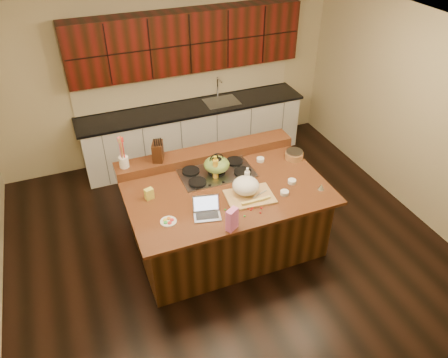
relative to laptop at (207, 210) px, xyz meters
name	(u,v)px	position (x,y,z in m)	size (l,w,h in m)	color
room	(226,157)	(0.39, 0.40, 0.37)	(5.52, 5.02, 2.72)	black
island	(225,215)	(0.39, 0.40, -0.51)	(2.40, 1.60, 0.92)	black
back_ledge	(206,154)	(0.39, 1.10, 0.00)	(2.40, 0.30, 0.12)	black
cooktop	(217,172)	(0.39, 0.70, -0.04)	(0.92, 0.52, 0.05)	gray
back_counter	(191,103)	(0.69, 2.62, 0.01)	(3.70, 0.66, 2.40)	silver
kettle	(217,164)	(0.39, 0.70, 0.08)	(0.21, 0.21, 0.19)	black
green_bowl	(217,165)	(0.39, 0.70, 0.08)	(0.32, 0.32, 0.18)	olive
laptop	(207,210)	(0.00, 0.00, 0.00)	(0.34, 0.29, 0.21)	#B7B7BC
oil_bottle	(216,169)	(0.34, 0.61, 0.08)	(0.07, 0.07, 0.27)	gold
vinegar_bottle	(247,180)	(0.61, 0.26, 0.07)	(0.06, 0.06, 0.25)	silver
wooden_tray	(247,188)	(0.55, 0.15, 0.04)	(0.58, 0.46, 0.22)	tan
ramekin_a	(285,193)	(0.98, 0.00, -0.03)	(0.10, 0.10, 0.04)	white
ramekin_b	(292,181)	(1.17, 0.17, -0.03)	(0.10, 0.10, 0.04)	white
ramekin_c	(260,160)	(1.02, 0.75, -0.03)	(0.10, 0.10, 0.04)	white
strainer_bowl	(294,155)	(1.47, 0.65, -0.01)	(0.24, 0.24, 0.09)	#996B3F
kitchen_timer	(321,187)	(1.43, -0.07, -0.02)	(0.08, 0.08, 0.07)	silver
pink_bag	(232,219)	(0.17, -0.33, 0.07)	(0.14, 0.07, 0.26)	pink
candy_plate	(168,221)	(-0.43, 0.03, -0.05)	(0.18, 0.18, 0.01)	white
package_box	(149,194)	(-0.52, 0.51, 0.01)	(0.10, 0.07, 0.13)	#D1CB49
utensil_crock	(124,162)	(-0.68, 1.10, 0.13)	(0.12, 0.12, 0.14)	white
knife_block	(158,151)	(-0.25, 1.10, 0.19)	(0.12, 0.20, 0.25)	black
gumdrop_0	(248,208)	(0.46, -0.09, -0.05)	(0.02, 0.02, 0.02)	red
gumdrop_1	(235,207)	(0.34, -0.01, -0.05)	(0.02, 0.02, 0.02)	#198C26
gumdrop_2	(251,210)	(0.48, -0.13, -0.05)	(0.02, 0.02, 0.02)	red
gumdrop_3	(225,210)	(0.21, -0.02, -0.05)	(0.02, 0.02, 0.02)	#198C26
gumdrop_4	(260,213)	(0.56, -0.21, -0.05)	(0.02, 0.02, 0.02)	red
gumdrop_5	(257,204)	(0.59, -0.06, -0.05)	(0.02, 0.02, 0.02)	#198C26
gumdrop_6	(229,210)	(0.25, -0.04, -0.05)	(0.02, 0.02, 0.02)	red
gumdrop_7	(232,208)	(0.29, -0.02, -0.05)	(0.02, 0.02, 0.02)	#198C26
gumdrop_8	(250,207)	(0.49, -0.07, -0.05)	(0.02, 0.02, 0.02)	red
gumdrop_9	(245,216)	(0.37, -0.20, -0.05)	(0.02, 0.02, 0.02)	#198C26
gumdrop_10	(252,208)	(0.51, -0.11, -0.05)	(0.02, 0.02, 0.02)	red
gumdrop_11	(245,207)	(0.44, -0.06, -0.05)	(0.02, 0.02, 0.02)	#198C26
gumdrop_12	(261,208)	(0.61, -0.14, -0.05)	(0.02, 0.02, 0.02)	red
gumdrop_13	(231,219)	(0.21, -0.19, -0.05)	(0.02, 0.02, 0.02)	#198C26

